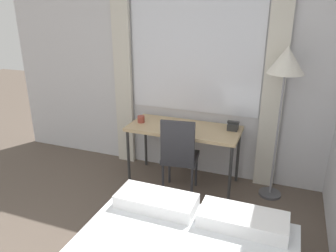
{
  "coord_description": "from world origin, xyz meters",
  "views": [
    {
      "loc": [
        1.4,
        -0.55,
        2.16
      ],
      "look_at": [
        0.21,
        2.56,
        0.9
      ],
      "focal_mm": 35.0,
      "sensor_mm": 36.0,
      "label": 1
    }
  ],
  "objects_px": {
    "telephone": "(233,126)",
    "desk": "(184,132)",
    "desk_chair": "(179,153)",
    "book": "(181,128)",
    "mug": "(141,119)",
    "standing_lamp": "(286,68)"
  },
  "relations": [
    {
      "from": "telephone",
      "to": "desk",
      "type": "bearing_deg",
      "value": -167.03
    },
    {
      "from": "desk",
      "to": "telephone",
      "type": "height_order",
      "value": "telephone"
    },
    {
      "from": "book",
      "to": "mug",
      "type": "height_order",
      "value": "mug"
    },
    {
      "from": "desk",
      "to": "mug",
      "type": "height_order",
      "value": "mug"
    },
    {
      "from": "desk_chair",
      "to": "standing_lamp",
      "type": "distance_m",
      "value": 1.46
    },
    {
      "from": "desk",
      "to": "desk_chair",
      "type": "bearing_deg",
      "value": -81.42
    },
    {
      "from": "standing_lamp",
      "to": "book",
      "type": "bearing_deg",
      "value": -171.79
    },
    {
      "from": "desk_chair",
      "to": "telephone",
      "type": "distance_m",
      "value": 0.72
    },
    {
      "from": "telephone",
      "to": "book",
      "type": "relative_size",
      "value": 0.52
    },
    {
      "from": "desk",
      "to": "desk_chair",
      "type": "height_order",
      "value": "desk_chair"
    },
    {
      "from": "desk_chair",
      "to": "book",
      "type": "bearing_deg",
      "value": 96.72
    },
    {
      "from": "desk",
      "to": "book",
      "type": "relative_size",
      "value": 5.02
    },
    {
      "from": "desk_chair",
      "to": "telephone",
      "type": "bearing_deg",
      "value": 31.72
    },
    {
      "from": "desk",
      "to": "standing_lamp",
      "type": "bearing_deg",
      "value": 3.97
    },
    {
      "from": "desk",
      "to": "mug",
      "type": "bearing_deg",
      "value": -177.43
    },
    {
      "from": "desk",
      "to": "mug",
      "type": "relative_size",
      "value": 15.05
    },
    {
      "from": "book",
      "to": "mug",
      "type": "xyz_separation_m",
      "value": [
        -0.55,
        0.06,
        0.03
      ]
    },
    {
      "from": "mug",
      "to": "book",
      "type": "bearing_deg",
      "value": -5.92
    },
    {
      "from": "standing_lamp",
      "to": "desk_chair",
      "type": "bearing_deg",
      "value": -159.98
    },
    {
      "from": "standing_lamp",
      "to": "mug",
      "type": "xyz_separation_m",
      "value": [
        -1.63,
        -0.1,
        -0.73
      ]
    },
    {
      "from": "desk_chair",
      "to": "book",
      "type": "distance_m",
      "value": 0.31
    },
    {
      "from": "telephone",
      "to": "mug",
      "type": "relative_size",
      "value": 1.55
    }
  ]
}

